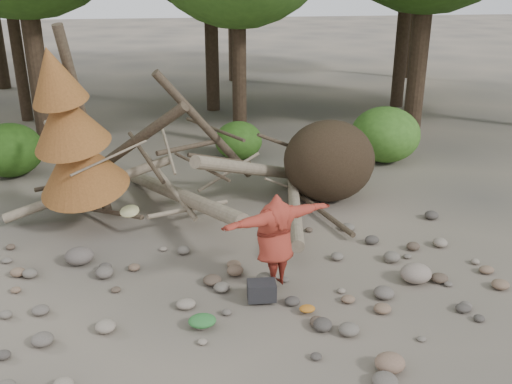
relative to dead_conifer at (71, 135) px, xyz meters
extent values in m
plane|color=#514C44|center=(3.12, -3.37, -2.11)|extent=(120.00, 120.00, 0.00)
ellipsoid|color=#332619|center=(5.72, 0.93, -1.12)|extent=(2.20, 1.87, 1.98)
cylinder|color=gray|center=(2.12, 0.33, -1.56)|extent=(2.61, 5.11, 1.08)
cylinder|color=gray|center=(3.92, 0.83, -1.21)|extent=(3.18, 3.71, 1.90)
cylinder|color=brown|center=(0.92, 1.23, -0.71)|extent=(3.08, 1.91, 2.49)
cylinder|color=gray|center=(4.72, 0.13, -1.76)|extent=(1.13, 4.98, 0.43)
cylinder|color=brown|center=(2.82, 1.43, -0.31)|extent=(2.39, 1.03, 2.89)
cylinder|color=gray|center=(0.12, 0.63, -1.41)|extent=(3.71, 0.86, 1.20)
cylinder|color=#4C3F30|center=(0.62, 0.13, -1.81)|extent=(1.52, 1.70, 0.49)
cylinder|color=gray|center=(3.32, 1.03, -1.31)|extent=(1.57, 0.85, 0.69)
cylinder|color=#4C3F30|center=(4.92, 1.53, -0.91)|extent=(1.92, 1.25, 1.10)
cylinder|color=gray|center=(1.92, 0.83, -0.61)|extent=(0.37, 1.42, 0.85)
cylinder|color=#4C3F30|center=(5.32, -0.17, -1.96)|extent=(0.79, 2.54, 0.12)
cylinder|color=gray|center=(2.32, -0.27, -1.66)|extent=(1.78, 1.11, 0.29)
cylinder|color=#4C3F30|center=(0.22, 0.43, 0.09)|extent=(0.67, 1.13, 4.35)
cone|color=brown|center=(0.06, 0.12, -0.61)|extent=(2.06, 2.13, 1.86)
cone|color=brown|center=(-0.05, -0.09, 0.39)|extent=(1.71, 1.78, 1.65)
cone|color=brown|center=(-0.14, -0.28, 1.29)|extent=(1.23, 1.30, 1.41)
cylinder|color=#38281C|center=(4.12, 5.83, 1.46)|extent=(0.44, 0.44, 7.14)
cylinder|color=#38281C|center=(-3.38, 10.13, 1.67)|extent=(0.42, 0.42, 7.56)
cylinder|color=#38281C|center=(11.12, 10.43, 1.95)|extent=(0.50, 0.50, 8.12)
ellipsoid|color=#295115|center=(-2.38, 3.83, -1.39)|extent=(1.80, 1.80, 1.44)
ellipsoid|color=#35671E|center=(3.92, 4.43, -1.55)|extent=(1.40, 1.40, 1.12)
ellipsoid|color=#427A26|center=(8.12, 3.63, -1.31)|extent=(2.00, 2.00, 1.60)
imported|color=maroon|center=(3.73, -2.98, -1.18)|extent=(2.17, 1.28, 1.71)
cylinder|color=tan|center=(1.35, -3.33, -0.35)|extent=(0.36, 0.35, 0.13)
cube|color=black|center=(3.43, -3.43, -1.95)|extent=(0.49, 0.34, 0.32)
ellipsoid|color=#2B6C30|center=(2.39, -4.04, -2.03)|extent=(0.44, 0.37, 0.17)
ellipsoid|color=#A9641D|center=(4.12, -3.89, -2.06)|extent=(0.27, 0.22, 0.10)
ellipsoid|color=#7F624F|center=(4.95, -5.44, -1.98)|extent=(0.43, 0.39, 0.26)
ellipsoid|color=gray|center=(6.29, -3.15, -1.94)|extent=(0.57, 0.51, 0.34)
ellipsoid|color=#5F5650|center=(0.17, -1.60, -1.95)|extent=(0.54, 0.49, 0.33)
camera|label=1|loc=(2.17, -11.68, 3.19)|focal=40.00mm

